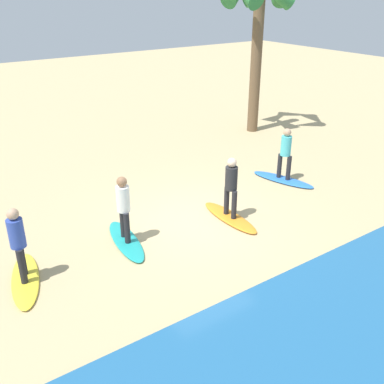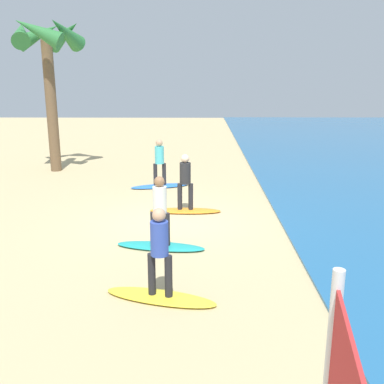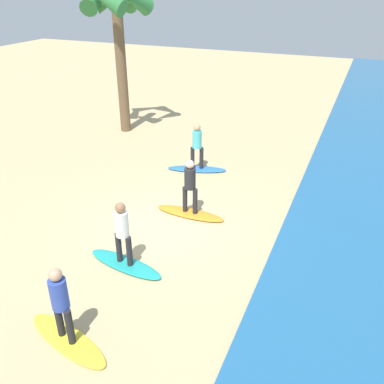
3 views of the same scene
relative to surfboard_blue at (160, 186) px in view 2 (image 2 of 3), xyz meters
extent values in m
plane|color=tan|center=(3.81, 0.65, -0.04)|extent=(60.00, 60.00, 0.00)
ellipsoid|color=blue|center=(0.00, 0.00, 0.00)|extent=(1.14, 2.17, 0.09)
cylinder|color=#232328|center=(-0.05, 0.15, 0.43)|extent=(0.14, 0.14, 0.78)
cylinder|color=#232328|center=(0.05, -0.15, 0.43)|extent=(0.14, 0.14, 0.78)
cylinder|color=#4CC6D1|center=(0.00, 0.00, 1.14)|extent=(0.32, 0.32, 0.62)
sphere|color=tan|center=(0.00, 0.00, 1.56)|extent=(0.24, 0.24, 0.24)
ellipsoid|color=orange|center=(2.99, 1.01, 0.00)|extent=(0.59, 2.11, 0.09)
cylinder|color=#232328|center=(2.99, 1.17, 0.43)|extent=(0.14, 0.14, 0.78)
cylinder|color=#232328|center=(2.99, 0.85, 0.43)|extent=(0.14, 0.14, 0.78)
cylinder|color=#262628|center=(2.99, 1.01, 1.14)|extent=(0.32, 0.32, 0.62)
sphere|color=beige|center=(2.99, 1.01, 1.56)|extent=(0.24, 0.24, 0.24)
ellipsoid|color=teal|center=(5.82, 0.51, 0.00)|extent=(0.88, 2.16, 0.09)
cylinder|color=#232328|center=(5.85, 0.67, 0.43)|extent=(0.14, 0.14, 0.78)
cylinder|color=#232328|center=(5.80, 0.35, 0.43)|extent=(0.14, 0.14, 0.78)
cylinder|color=white|center=(5.82, 0.51, 1.14)|extent=(0.32, 0.32, 0.62)
sphere|color=#9E704C|center=(5.82, 0.51, 1.56)|extent=(0.24, 0.24, 0.24)
ellipsoid|color=yellow|center=(8.29, 0.72, 0.00)|extent=(1.10, 2.17, 0.09)
cylinder|color=#232328|center=(8.34, 0.87, 0.43)|extent=(0.14, 0.14, 0.78)
cylinder|color=#232328|center=(8.25, 0.56, 0.43)|extent=(0.14, 0.14, 0.78)
cylinder|color=#334CAD|center=(8.29, 0.72, 1.14)|extent=(0.32, 0.32, 0.62)
sphere|color=tan|center=(8.29, 0.72, 1.56)|extent=(0.24, 0.24, 0.24)
cylinder|color=brown|center=(-2.80, -4.63, 2.59)|extent=(0.44, 0.44, 5.26)
cone|color=#2D7538|center=(-1.90, -4.63, 5.47)|extent=(0.70, 1.93, 1.40)
cone|color=#2D7538|center=(-2.52, -3.77, 5.47)|extent=(2.05, 1.26, 1.40)
cone|color=#2D7538|center=(-3.52, -4.10, 5.47)|extent=(1.70, 1.97, 1.40)
cone|color=#2D7538|center=(-3.52, -5.15, 5.47)|extent=(1.70, 1.97, 1.40)
cone|color=#2D7538|center=(-2.52, -5.48, 5.47)|extent=(2.05, 1.26, 1.40)
camera|label=1|loc=(9.78, 9.07, 5.66)|focal=41.69mm
camera|label=2|loc=(15.66, 1.41, 3.93)|focal=41.97mm
camera|label=3|loc=(12.66, 5.15, 6.19)|focal=38.87mm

